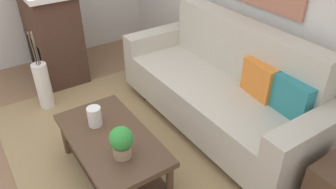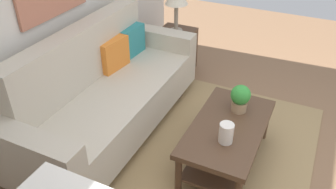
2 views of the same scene
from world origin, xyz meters
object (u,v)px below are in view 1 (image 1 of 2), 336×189
floor_vase (44,86)px  throw_pillow_orange (260,79)px  tabletop_vase (95,117)px  throw_pillow_teal (292,98)px  potted_plant_tabletop (121,141)px  couch (220,89)px  fireplace (52,32)px  coffee_table (112,147)px

floor_vase → throw_pillow_orange: bearing=42.5°
throw_pillow_orange → tabletop_vase: bearing=-110.5°
throw_pillow_teal → potted_plant_tabletop: 1.43m
couch → throw_pillow_teal: (0.71, 0.13, 0.25)m
fireplace → throw_pillow_orange: bearing=26.2°
couch → floor_vase: size_ratio=4.15×
throw_pillow_teal → coffee_table: size_ratio=0.33×
throw_pillow_orange → floor_vase: bearing=-137.5°
fireplace → floor_vase: size_ratio=2.12×
fireplace → floor_vase: 0.84m
couch → coffee_table: (0.05, -1.22, -0.12)m
fireplace → floor_vase: bearing=-28.2°
coffee_table → fireplace: bearing=174.8°
throw_pillow_teal → coffee_table: bearing=-116.2°
throw_pillow_teal → fireplace: bearing=-156.8°
throw_pillow_orange → throw_pillow_teal: same height
throw_pillow_teal → potted_plant_tabletop: throw_pillow_teal is taller
throw_pillow_teal → fireplace: 2.95m
coffee_table → tabletop_vase: (-0.21, -0.04, 0.20)m
tabletop_vase → potted_plant_tabletop: (0.46, 0.02, 0.05)m
throw_pillow_orange → throw_pillow_teal: 0.36m
throw_pillow_teal → floor_vase: size_ratio=0.66×
tabletop_vase → couch: bearing=82.6°
floor_vase → couch: bearing=47.0°
throw_pillow_orange → fireplace: 2.63m
couch → floor_vase: couch is taller
coffee_table → fireplace: 2.07m
couch → potted_plant_tabletop: (0.30, -1.24, 0.14)m
couch → floor_vase: bearing=-133.0°
coffee_table → floor_vase: floor_vase is taller
coffee_table → floor_vase: 1.37m
throw_pillow_orange → tabletop_vase: 1.49m
fireplace → floor_vase: (0.69, -0.37, -0.31)m
throw_pillow_orange → tabletop_vase: size_ratio=2.06×
coffee_table → fireplace: size_ratio=0.95×
throw_pillow_teal → tabletop_vase: bearing=-122.3°
coffee_table → throw_pillow_teal: bearing=63.8°
throw_pillow_orange → floor_vase: 2.30m
couch → coffee_table: 1.23m
couch → throw_pillow_orange: size_ratio=6.31×
tabletop_vase → fireplace: bearing=173.0°
coffee_table → tabletop_vase: tabletop_vase is taller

